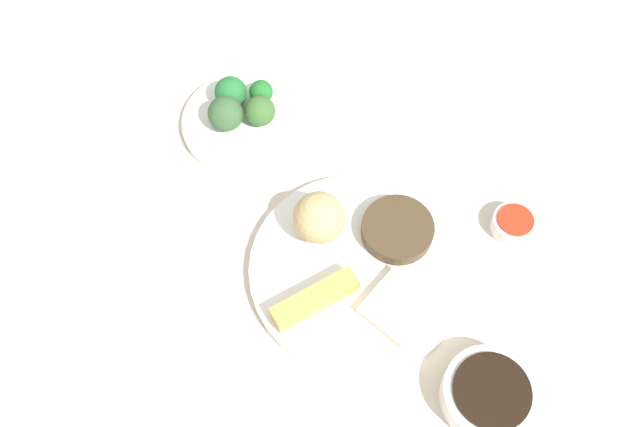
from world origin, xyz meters
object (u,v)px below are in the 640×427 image
broccoli_plate (245,122)px  soy_sauce_bowl (488,395)px  sauce_ramekin_sweet_and_sour (513,224)px  main_plate (357,269)px

broccoli_plate → soy_sauce_bowl: bearing=158.7°
sauce_ramekin_sweet_and_sour → main_plate: bearing=48.1°
main_plate → broccoli_plate: (0.27, -0.12, -0.00)m
main_plate → soy_sauce_bowl: (-0.22, 0.07, 0.01)m
broccoli_plate → soy_sauce_bowl: size_ratio=1.66×
main_plate → soy_sauce_bowl: 0.23m
broccoli_plate → main_plate: bearing=155.0°
broccoli_plate → sauce_ramekin_sweet_and_sour: bearing=-173.7°
soy_sauce_bowl → broccoli_plate: bearing=-21.3°
soy_sauce_bowl → main_plate: bearing=-16.5°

